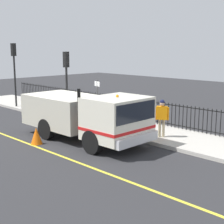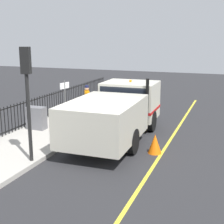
% 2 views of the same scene
% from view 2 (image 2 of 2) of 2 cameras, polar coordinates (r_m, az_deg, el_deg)
% --- Properties ---
extents(ground_plane, '(58.62, 58.62, 0.00)m').
position_cam_2_polar(ground_plane, '(11.96, -2.25, -7.56)').
color(ground_plane, '#2B2B2D').
rests_on(ground_plane, ground).
extents(sidewalk_slab, '(3.05, 26.65, 0.16)m').
position_cam_2_polar(sidewalk_slab, '(13.39, -14.62, -5.35)').
color(sidewalk_slab, '#B7B2A8').
rests_on(sidewalk_slab, ground).
extents(lane_marking, '(0.12, 23.98, 0.01)m').
position_cam_2_polar(lane_marking, '(11.36, 7.81, -8.83)').
color(lane_marking, yellow).
rests_on(lane_marking, ground).
extents(work_truck, '(2.59, 6.58, 2.53)m').
position_cam_2_polar(work_truck, '(13.54, 1.15, 0.54)').
color(work_truck, silver).
rests_on(work_truck, ground).
extents(worker_standing, '(0.45, 0.55, 1.72)m').
position_cam_2_polar(worker_standing, '(16.45, -4.47, 2.53)').
color(worker_standing, orange).
rests_on(worker_standing, sidewalk_slab).
extents(traffic_light_near, '(0.34, 0.27, 3.78)m').
position_cam_2_polar(traffic_light_near, '(10.66, -14.90, 5.28)').
color(traffic_light_near, black).
rests_on(traffic_light_near, sidewalk_slab).
extents(utility_cabinet, '(0.85, 0.46, 1.02)m').
position_cam_2_polar(utility_cabinet, '(14.89, -13.27, -1.04)').
color(utility_cabinet, slate).
rests_on(utility_cabinet, sidewalk_slab).
extents(traffic_cone, '(0.51, 0.51, 0.73)m').
position_cam_2_polar(traffic_cone, '(12.08, 7.64, -5.61)').
color(traffic_cone, orange).
rests_on(traffic_cone, ground).
extents(street_sign, '(0.14, 0.49, 2.41)m').
position_cam_2_polar(street_sign, '(12.95, -8.33, 1.56)').
color(street_sign, '#4C4C4C').
rests_on(street_sign, sidewalk_slab).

